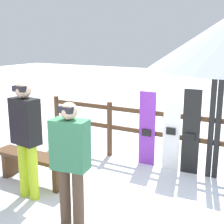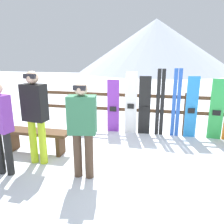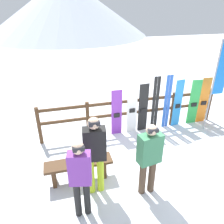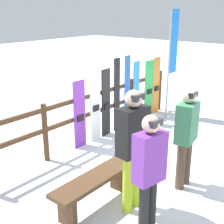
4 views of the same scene
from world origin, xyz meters
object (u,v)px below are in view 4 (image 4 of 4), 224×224
Objects in this scene: snowboard_purple at (80,115)px; person_purple at (149,169)px; bench at (95,184)px; snowboard_green at (149,89)px; person_black at (133,142)px; snowboard_blue at (136,92)px; ski_pair_black at (117,95)px; rental_flag at (172,51)px; ski_pair_blue at (127,92)px; person_plaid_green at (186,132)px; snowboard_orange at (156,86)px; snowboard_white at (95,104)px; snowboard_black_stripe at (106,103)px.

person_purple is at bearing -118.50° from snowboard_purple.
bench is 0.99× the size of snowboard_green.
snowboard_blue is at bearing 34.29° from person_black.
ski_pair_black is at bearing 179.85° from snowboard_green.
rental_flag is at bearing -8.61° from snowboard_purple.
ski_pair_blue is at bearing 160.94° from rental_flag.
snowboard_orange is at bearing 38.66° from person_plaid_green.
snowboard_white reaches higher than snowboard_blue.
snowboard_white reaches higher than snowboard_green.
person_black is 1.02× the size of ski_pair_blue.
snowboard_green is at bearing -0.15° from ski_pair_black.
rental_flag reaches higher than bench.
rental_flag is at bearing -14.78° from ski_pair_black.
snowboard_purple is at bearing -179.99° from snowboard_black_stripe.
person_plaid_green reaches higher than snowboard_black_stripe.
snowboard_purple is 0.87× the size of snowboard_white.
person_plaid_green is 1.09× the size of snowboard_green.
ski_pair_black is (1.18, 0.00, 0.15)m from snowboard_purple.
person_black is 0.64× the size of rental_flag.
ski_pair_blue is at bearing 0.26° from snowboard_black_stripe.
ski_pair_black reaches higher than snowboard_black_stripe.
snowboard_white is at bearing 169.74° from rental_flag.
ski_pair_black is at bearing 32.67° from bench.
rental_flag is (1.99, -0.42, 0.94)m from snowboard_black_stripe.
person_purple is 0.95× the size of ski_pair_black.
snowboard_orange is (4.16, 2.47, -0.19)m from person_purple.
snowboard_black_stripe is at bearing 0.01° from snowboard_purple.
snowboard_black_stripe is (2.14, 2.47, -0.19)m from person_purple.
snowboard_green is 1.09m from rental_flag.
snowboard_white is at bearing 78.14° from person_plaid_green.
rental_flag reaches higher than snowboard_purple.
person_purple is 3.27m from snowboard_black_stripe.
snowboard_green is (2.48, 0.00, 0.04)m from snowboard_purple.
ski_pair_black is (1.20, 2.28, -0.08)m from person_plaid_green.
snowboard_blue reaches higher than bench.
person_purple is at bearing -130.90° from snowboard_black_stripe.
snowboard_black_stripe reaches higher than snowboard_green.
bench is at bearing 125.35° from person_black.
snowboard_orange is (2.02, 0.00, 0.00)m from snowboard_black_stripe.
snowboard_orange reaches higher than snowboard_black_stripe.
bench is 3.30m from ski_pair_blue.
bench is 2.97m from ski_pair_black.
person_purple is 2.82m from snowboard_purple.
rental_flag reaches higher than snowboard_black_stripe.
person_black is at bearing -152.50° from snowboard_orange.
snowboard_green is at bearing -0.22° from ski_pair_blue.
person_plaid_green is 2.29m from snowboard_purple.
person_black reaches higher than snowboard_blue.
ski_pair_blue is at bearing 55.25° from person_plaid_green.
snowboard_purple is at bearing -180.00° from snowboard_green.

